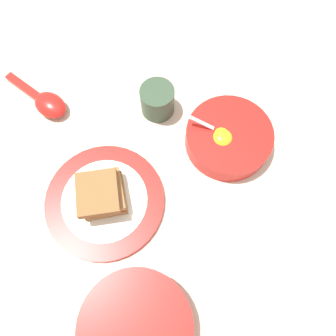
{
  "coord_description": "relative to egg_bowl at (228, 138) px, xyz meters",
  "views": [
    {
      "loc": [
        0.12,
        0.25,
        0.61
      ],
      "look_at": [
        -0.02,
        0.06,
        0.02
      ],
      "focal_mm": 35.0,
      "sensor_mm": 36.0,
      "label": 1
    }
  ],
  "objects": [
    {
      "name": "drinking_cup",
      "position": [
        0.06,
        -0.15,
        0.01
      ],
      "size": [
        0.07,
        0.07,
        0.07
      ],
      "color": "#334733",
      "rests_on": "ground_plane"
    },
    {
      "name": "egg_bowl",
      "position": [
        0.0,
        0.0,
        0.0
      ],
      "size": [
        0.17,
        0.17,
        0.07
      ],
      "color": "red",
      "rests_on": "ground_plane"
    },
    {
      "name": "congee_bowl",
      "position": [
        0.34,
        0.17,
        0.0
      ],
      "size": [
        0.19,
        0.19,
        0.05
      ],
      "color": "red",
      "rests_on": "ground_plane"
    },
    {
      "name": "soup_spoon",
      "position": [
        0.25,
        -0.3,
        -0.01
      ],
      "size": [
        0.08,
        0.17,
        0.03
      ],
      "color": "red",
      "rests_on": "ground_plane"
    },
    {
      "name": "ground_plane",
      "position": [
        0.15,
        -0.09,
        -0.02
      ],
      "size": [
        3.0,
        3.0,
        0.0
      ],
      "primitive_type": "plane",
      "color": "beige"
    },
    {
      "name": "toast_sandwich",
      "position": [
        0.27,
        -0.05,
        0.02
      ],
      "size": [
        0.11,
        0.11,
        0.06
      ],
      "color": "brown",
      "rests_on": "toast_plate"
    },
    {
      "name": "toast_plate",
      "position": [
        0.27,
        -0.05,
        -0.02
      ],
      "size": [
        0.23,
        0.23,
        0.01
      ],
      "color": "red",
      "rests_on": "ground_plane"
    }
  ]
}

